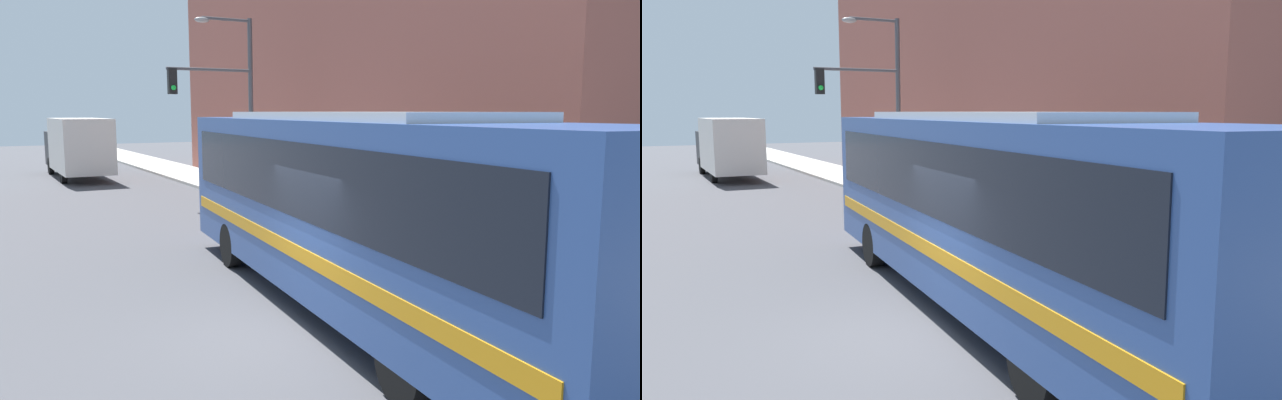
{
  "view_description": "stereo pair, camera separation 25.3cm",
  "coord_description": "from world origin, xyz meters",
  "views": [
    {
      "loc": [
        -4.22,
        -8.1,
        3.37
      ],
      "look_at": [
        2.42,
        3.62,
        1.46
      ],
      "focal_mm": 35.0,
      "sensor_mm": 36.0,
      "label": 1
    },
    {
      "loc": [
        -4.0,
        -8.22,
        3.37
      ],
      "look_at": [
        2.42,
        3.62,
        1.46
      ],
      "focal_mm": 35.0,
      "sensor_mm": 36.0,
      "label": 2
    }
  ],
  "objects": [
    {
      "name": "sidewalk",
      "position": [
        5.97,
        20.0,
        0.07
      ],
      "size": [
        2.94,
        70.0,
        0.13
      ],
      "color": "#B7B2A8",
      "rests_on": "ground_plane"
    },
    {
      "name": "pedestrian_near_corner",
      "position": [
        5.7,
        7.78,
        0.97
      ],
      "size": [
        0.34,
        0.34,
        1.66
      ],
      "color": "slate",
      "rests_on": "sidewalk"
    },
    {
      "name": "building_facade",
      "position": [
        10.44,
        14.49,
        6.4
      ],
      "size": [
        6.0,
        26.97,
        12.8
      ],
      "color": "brown",
      "rests_on": "ground_plane"
    },
    {
      "name": "traffic_light_pole",
      "position": [
        4.08,
        13.92,
        3.52
      ],
      "size": [
        3.28,
        0.35,
        4.9
      ],
      "color": "#47474C",
      "rests_on": "sidewalk"
    },
    {
      "name": "ground_plane",
      "position": [
        0.0,
        0.0,
        0.0
      ],
      "size": [
        120.0,
        120.0,
        0.0
      ],
      "primitive_type": "plane",
      "color": "#47474C"
    },
    {
      "name": "parking_meter",
      "position": [
        5.1,
        8.62,
        0.95
      ],
      "size": [
        0.14,
        0.14,
        1.19
      ],
      "color": "#47474C",
      "rests_on": "sidewalk"
    },
    {
      "name": "city_bus",
      "position": [
        1.42,
        0.62,
        1.93
      ],
      "size": [
        3.6,
        12.36,
        3.36
      ],
      "rotation": [
        0.0,
        0.0,
        -0.09
      ],
      "color": "#2D4C8C",
      "rests_on": "ground_plane"
    },
    {
      "name": "fire_hydrant",
      "position": [
        5.1,
        3.42,
        0.54
      ],
      "size": [
        0.28,
        0.38,
        0.83
      ],
      "color": "gold",
      "rests_on": "sidewalk"
    },
    {
      "name": "delivery_truck",
      "position": [
        0.63,
        25.37,
        1.65
      ],
      "size": [
        2.27,
        8.43,
        3.04
      ],
      "color": "silver",
      "rests_on": "ground_plane"
    },
    {
      "name": "street_lamp",
      "position": [
        5.06,
        14.17,
        4.11
      ],
      "size": [
        2.23,
        0.28,
        6.7
      ],
      "color": "#47474C",
      "rests_on": "sidewalk"
    }
  ]
}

